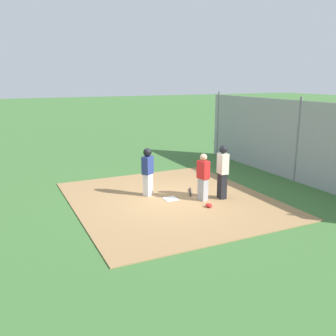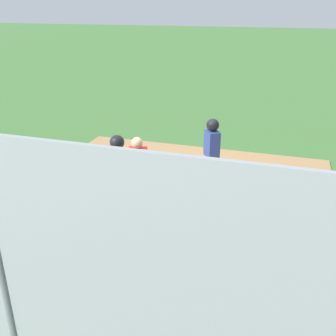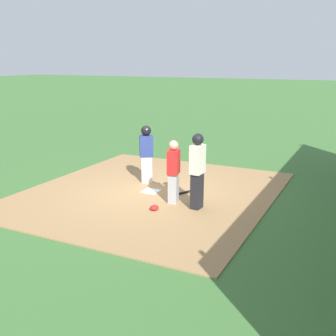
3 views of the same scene
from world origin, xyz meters
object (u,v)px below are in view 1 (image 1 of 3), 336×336
Objects in this scene: home_plate at (171,199)px; umpire at (223,171)px; runner at (148,169)px; catcher at (203,176)px; catcher_mask at (209,205)px; parked_car_green at (307,145)px; baseball_bat at (190,192)px.

umpire reaches higher than home_plate.
runner is (0.72, 0.54, 0.96)m from home_plate.
catcher reaches higher than catcher_mask.
umpire is 0.43× the size of parked_car_green.
umpire reaches higher than runner.
catcher reaches higher than parked_car_green.
umpire is at bearing 113.46° from parked_car_green.
umpire is 1.54m from baseball_bat.
catcher is 9.31m from parked_car_green.
runner is at bearing -28.43° from umpire.
home_plate is 0.51× the size of baseball_bat.
catcher is 6.65× the size of catcher_mask.
umpire is 2.56m from runner.
runner is (1.26, 1.48, 0.14)m from catcher.
catcher is at bearing 15.68° from runner.
umpire is 2.15× the size of baseball_bat.
runner is at bearing 33.59° from catcher_mask.
runner is 0.39× the size of parked_car_green.
home_plate is 1.45m from catcher_mask.
catcher_mask is 9.79m from parked_car_green.
catcher is 0.87× the size of umpire.
home_plate is 1.32m from runner.
catcher_mask is (-1.95, -1.30, -0.91)m from runner.
umpire is at bearing -56.44° from catcher_mask.
baseball_bat is (-0.37, -1.49, -0.94)m from runner.
parked_car_green is (2.50, -9.99, -0.39)m from runner.
umpire is (-0.65, -1.63, 0.97)m from home_plate.
catcher is at bearing 26.91° from baseball_bat.
runner is at bearing -52.58° from catcher.
catcher is 0.71m from umpire.
catcher is 1.19m from baseball_bat.
runner reaches higher than home_plate.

